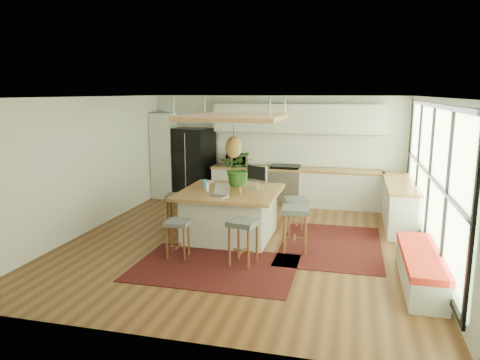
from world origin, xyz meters
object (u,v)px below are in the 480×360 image
(stool_left_side, at_px, (178,214))
(microwave, at_px, (237,159))
(stool_near_left, at_px, (178,238))
(laptop, at_px, (218,190))
(monitor, at_px, (257,175))
(stool_right_back, at_px, (295,216))
(fridge, at_px, (194,164))
(stool_right_front, at_px, (295,232))
(island, at_px, (230,214))
(stool_near_right, at_px, (243,244))
(island_plant, at_px, (239,172))

(stool_left_side, relative_size, microwave, 1.34)
(stool_near_left, height_order, laptop, laptop)
(monitor, bearing_deg, stool_right_back, 40.44)
(laptop, bearing_deg, stool_right_back, 58.27)
(fridge, relative_size, stool_right_front, 2.34)
(island, distance_m, stool_near_left, 1.43)
(stool_near_left, height_order, stool_near_right, stool_near_right)
(stool_near_right, distance_m, stool_right_front, 1.12)
(stool_near_left, bearing_deg, laptop, 58.32)
(stool_near_left, bearing_deg, stool_near_right, -0.84)
(laptop, bearing_deg, stool_left_side, 168.15)
(stool_near_right, xyz_separation_m, island_plant, (-0.53, 1.80, 0.86))
(fridge, height_order, island_plant, fridge)
(fridge, distance_m, stool_right_back, 3.87)
(stool_right_back, bearing_deg, stool_near_left, -134.07)
(monitor, bearing_deg, stool_near_right, -56.26)
(stool_near_left, height_order, island_plant, island_plant)
(monitor, relative_size, microwave, 0.88)
(stool_near_right, distance_m, microwave, 4.43)
(stool_right_front, height_order, stool_right_back, stool_right_front)
(stool_near_right, xyz_separation_m, stool_left_side, (-1.72, 1.44, 0.00))
(island, xyz_separation_m, stool_left_side, (-1.13, 0.11, -0.11))
(island, bearing_deg, microwave, 101.87)
(stool_left_side, bearing_deg, monitor, 9.05)
(island_plant, bearing_deg, fridge, 126.84)
(stool_right_back, relative_size, microwave, 1.28)
(laptop, xyz_separation_m, island_plant, (0.13, 0.99, 0.16))
(stool_near_right, relative_size, stool_right_front, 0.94)
(island_plant, bearing_deg, stool_right_front, -36.79)
(island, xyz_separation_m, monitor, (0.44, 0.36, 0.72))
(stool_near_right, xyz_separation_m, laptop, (-0.66, 0.80, 0.70))
(stool_right_front, relative_size, stool_right_back, 1.10)
(stool_near_left, xyz_separation_m, stool_right_front, (1.89, 0.83, 0.00))
(stool_left_side, distance_m, monitor, 1.80)
(stool_near_left, height_order, stool_right_front, stool_right_front)
(stool_near_right, height_order, island_plant, island_plant)
(stool_left_side, distance_m, microwave, 2.91)
(stool_right_back, bearing_deg, island, -156.72)
(monitor, distance_m, microwave, 2.72)
(island, bearing_deg, fridge, 121.46)
(island_plant, bearing_deg, stool_left_side, -163.16)
(stool_near_left, relative_size, monitor, 1.32)
(monitor, bearing_deg, laptop, -91.52)
(stool_right_back, xyz_separation_m, island_plant, (-1.15, -0.05, 0.86))
(fridge, xyz_separation_m, monitor, (2.23, -2.55, 0.26))
(fridge, bearing_deg, stool_right_back, -23.31)
(island_plant, bearing_deg, laptop, -97.33)
(island, height_order, stool_near_left, island)
(stool_near_right, distance_m, monitor, 1.89)
(stool_right_front, xyz_separation_m, laptop, (-1.40, -0.04, 0.70))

